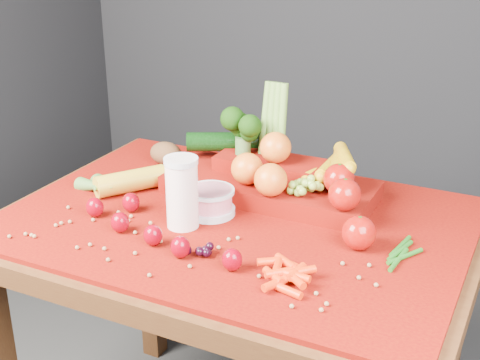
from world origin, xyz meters
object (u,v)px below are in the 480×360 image
at_px(table, 236,258).
at_px(produce_mound, 278,174).
at_px(milk_glass, 182,190).
at_px(yogurt_bowl, 210,201).

bearing_deg(table, produce_mound, 76.22).
relative_size(milk_glass, yogurt_bowl, 1.42).
bearing_deg(yogurt_bowl, produce_mound, 58.05).
height_order(yogurt_bowl, produce_mound, produce_mound).
bearing_deg(milk_glass, table, 45.45).
bearing_deg(yogurt_bowl, table, 7.58).
distance_m(table, milk_glass, 0.23).
distance_m(table, produce_mound, 0.23).
distance_m(table, yogurt_bowl, 0.15).
relative_size(milk_glass, produce_mound, 0.28).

